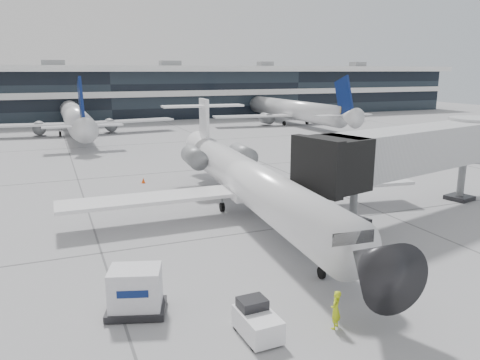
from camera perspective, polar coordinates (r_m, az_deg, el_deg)
name	(u,v)px	position (r m, az deg, el deg)	size (l,w,h in m)	color
ground	(260,231)	(30.64, 2.48, -6.21)	(220.00, 220.00, 0.00)	gray
terminal	(105,95)	(109.01, -16.18, 9.96)	(170.00, 22.00, 10.00)	black
bg_jet_center	(76,134)	(81.94, -19.35, 5.31)	(32.00, 40.00, 9.60)	silver
bg_jet_right	(291,124)	(93.01, 6.19, 6.83)	(32.00, 40.00, 9.60)	silver
regional_jet	(249,180)	(33.35, 1.05, 0.04)	(26.24, 32.79, 7.57)	white
jet_bridge	(424,148)	(36.15, 21.54, 3.62)	(20.10, 8.16, 6.50)	#B1B3B5
ramp_worker	(336,310)	(19.86, 11.58, -15.23)	(0.59, 0.39, 1.62)	#D0EA18
baggage_tug	(257,321)	(19.10, 2.07, -16.81)	(1.36, 2.22, 1.38)	white
cargo_uld	(136,291)	(20.92, -12.60, -13.12)	(2.90, 2.49, 2.01)	black
traffic_cone	(143,180)	(44.24, -11.70, -0.05)	(0.43, 0.43, 0.52)	#FF4E0D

